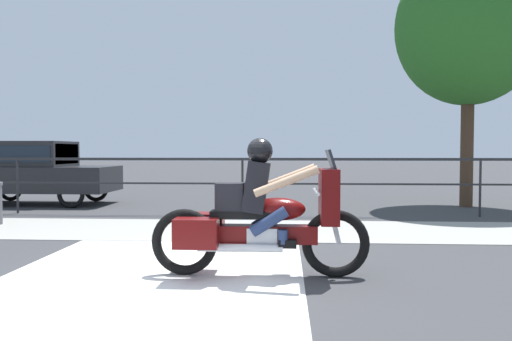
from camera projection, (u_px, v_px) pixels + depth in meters
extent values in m
plane|color=#38383A|center=(200.00, 279.00, 5.53)|extent=(120.00, 120.00, 0.00)
cube|color=#99968E|center=(233.00, 230.00, 8.92)|extent=(44.00, 2.40, 0.01)
cube|color=silver|center=(146.00, 283.00, 5.36)|extent=(3.41, 6.00, 0.01)
cube|color=#232326|center=(242.00, 159.00, 10.92)|extent=(36.00, 0.04, 0.06)
cube|color=#232326|center=(242.00, 184.00, 10.94)|extent=(36.00, 0.03, 0.04)
cylinder|color=#232326|center=(17.00, 185.00, 11.24)|extent=(0.05, 0.05, 1.26)
cylinder|color=#232326|center=(242.00, 186.00, 10.94)|extent=(0.05, 0.05, 1.26)
cylinder|color=#232326|center=(480.00, 187.00, 10.64)|extent=(0.05, 0.05, 1.26)
torus|color=black|center=(336.00, 244.00, 5.60)|extent=(0.76, 0.11, 0.76)
torus|color=black|center=(184.00, 242.00, 5.70)|extent=(0.76, 0.11, 0.76)
cube|color=#5B0C0C|center=(259.00, 234.00, 5.64)|extent=(1.31, 0.22, 0.20)
cube|color=silver|center=(262.00, 238.00, 5.64)|extent=(0.34, 0.26, 0.26)
ellipsoid|color=#5B0C0C|center=(278.00, 209.00, 5.62)|extent=(0.63, 0.30, 0.26)
cube|color=black|center=(244.00, 214.00, 5.64)|extent=(0.76, 0.28, 0.08)
cube|color=#5B0C0C|center=(329.00, 196.00, 5.58)|extent=(0.20, 0.53, 0.61)
cube|color=#1E232B|center=(331.00, 160.00, 5.56)|extent=(0.10, 0.45, 0.24)
cylinder|color=silver|center=(316.00, 192.00, 5.59)|extent=(0.04, 0.70, 0.04)
cylinder|color=silver|center=(240.00, 248.00, 5.50)|extent=(0.94, 0.09, 0.09)
cube|color=#5B0C0C|center=(196.00, 233.00, 5.44)|extent=(0.48, 0.28, 0.32)
cube|color=#5B0C0C|center=(203.00, 226.00, 5.92)|extent=(0.48, 0.28, 0.32)
cylinder|color=silver|center=(333.00, 220.00, 5.59)|extent=(0.18, 0.06, 0.53)
cube|color=black|center=(256.00, 187.00, 5.62)|extent=(0.32, 0.36, 0.59)
sphere|color=tan|center=(260.00, 153.00, 5.60)|extent=(0.23, 0.23, 0.23)
sphere|color=black|center=(260.00, 151.00, 5.60)|extent=(0.29, 0.29, 0.29)
cylinder|color=navy|center=(269.00, 222.00, 5.48)|extent=(0.44, 0.13, 0.34)
cylinder|color=navy|center=(283.00, 237.00, 5.48)|extent=(0.11, 0.11, 0.16)
cube|color=black|center=(287.00, 244.00, 5.48)|extent=(0.20, 0.10, 0.09)
cylinder|color=navy|center=(270.00, 218.00, 5.78)|extent=(0.44, 0.13, 0.34)
cylinder|color=navy|center=(283.00, 232.00, 5.78)|extent=(0.11, 0.11, 0.16)
cube|color=black|center=(287.00, 239.00, 5.78)|extent=(0.20, 0.10, 0.09)
cylinder|color=tan|center=(286.00, 181.00, 5.30)|extent=(0.71, 0.09, 0.35)
cylinder|color=tan|center=(286.00, 178.00, 5.90)|extent=(0.71, 0.09, 0.35)
cube|color=black|center=(230.00, 197.00, 5.65)|extent=(0.31, 0.26, 0.33)
cube|color=#232326|center=(38.00, 179.00, 13.09)|extent=(3.96, 1.76, 0.65)
cube|color=#232326|center=(29.00, 154.00, 13.08)|extent=(2.06, 1.55, 0.66)
cube|color=#19232D|center=(67.00, 154.00, 13.02)|extent=(0.04, 1.37, 0.52)
cube|color=#19232D|center=(29.00, 154.00, 13.08)|extent=(1.89, 1.58, 0.43)
torus|color=black|center=(71.00, 194.00, 12.23)|extent=(0.69, 0.11, 0.69)
torus|color=black|center=(96.00, 189.00, 13.84)|extent=(0.69, 0.11, 0.69)
torus|color=black|center=(10.00, 189.00, 13.99)|extent=(0.69, 0.11, 0.69)
cylinder|color=#473323|center=(467.00, 146.00, 12.52)|extent=(0.31, 0.31, 3.05)
ellipsoid|color=#286623|center=(469.00, 25.00, 12.40)|extent=(3.59, 3.59, 3.95)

